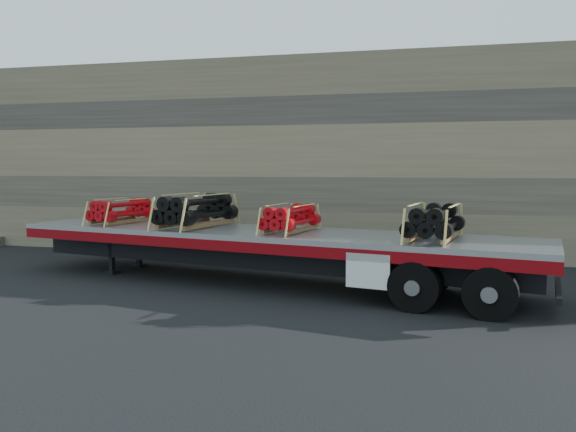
# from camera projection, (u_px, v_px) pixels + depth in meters

# --- Properties ---
(ground) EXTENTS (120.00, 120.00, 0.00)m
(ground) POSITION_uv_depth(u_px,v_px,m) (268.00, 286.00, 14.81)
(ground) COLOR black
(ground) RESTS_ON ground
(rock_wall) EXTENTS (44.00, 3.00, 7.00)m
(rock_wall) POSITION_uv_depth(u_px,v_px,m) (315.00, 157.00, 20.80)
(rock_wall) COLOR #7A6B54
(rock_wall) RESTS_ON ground
(trailer) EXTENTS (14.80, 5.57, 1.45)m
(trailer) POSITION_uv_depth(u_px,v_px,m) (262.00, 257.00, 15.13)
(trailer) COLOR #A5A8AD
(trailer) RESTS_ON ground
(bundle_front) EXTENTS (1.35, 2.13, 0.70)m
(bundle_front) POSITION_uv_depth(u_px,v_px,m) (122.00, 211.00, 17.05)
(bundle_front) COLOR #B30910
(bundle_front) RESTS_ON trailer
(bundle_midfront) EXTENTS (1.72, 2.71, 0.89)m
(bundle_midfront) POSITION_uv_depth(u_px,v_px,m) (197.00, 211.00, 15.90)
(bundle_midfront) COLOR black
(bundle_midfront) RESTS_ON trailer
(bundle_midrear) EXTENTS (1.32, 2.07, 0.68)m
(bundle_midrear) POSITION_uv_depth(u_px,v_px,m) (290.00, 219.00, 14.69)
(bundle_midrear) COLOR #B30910
(bundle_midrear) RESTS_ON trailer
(bundle_rear) EXTENTS (1.52, 2.39, 0.79)m
(bundle_rear) POSITION_uv_depth(u_px,v_px,m) (434.00, 223.00, 13.13)
(bundle_rear) COLOR black
(bundle_rear) RESTS_ON trailer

